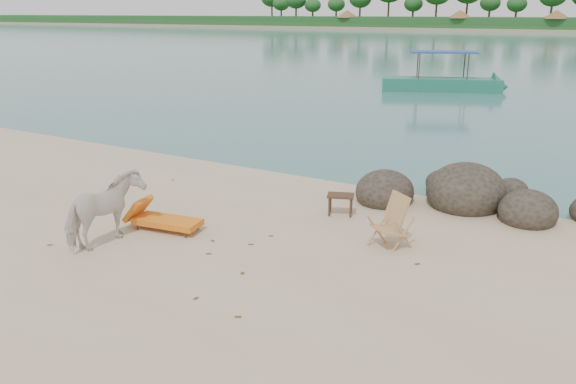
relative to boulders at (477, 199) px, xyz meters
The scene contains 7 objects.
boulders is the anchor object (origin of this frame).
cow 8.03m from the boulders, 134.68° to the right, with size 0.73×1.60×1.35m, color silver.
side_table 3.17m from the boulders, 141.43° to the right, with size 0.57×0.37×0.46m, color #312413, non-canonical shape.
lounge_chair 6.88m from the boulders, 138.43° to the right, with size 1.74×0.61×0.52m, color orange, non-canonical shape.
deck_chair 3.25m from the boulders, 106.51° to the right, with size 0.62×0.68×0.97m, color tan, non-canonical shape.
boat_near 20.92m from the boulders, 108.01° to the left, with size 7.37×1.66×3.57m, color #217257, non-canonical shape.
dead_leaves 6.79m from the boulders, 121.23° to the right, with size 8.28×7.35×0.00m.
Camera 1 is at (5.43, -6.79, 4.28)m, focal length 35.00 mm.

